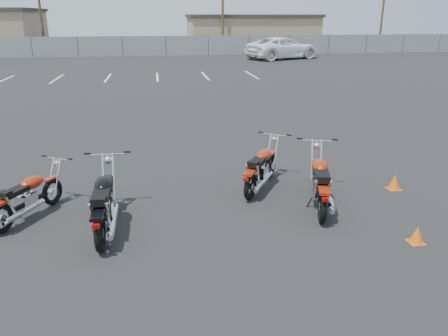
{
  "coord_description": "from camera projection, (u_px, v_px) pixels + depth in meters",
  "views": [
    {
      "loc": [
        -1.09,
        -7.77,
        3.62
      ],
      "look_at": [
        0.2,
        0.6,
        0.65
      ],
      "focal_mm": 35.0,
      "sensor_mm": 36.0,
      "label": 1
    }
  ],
  "objects": [
    {
      "name": "motorcycle_third_red",
      "position": [
        261.0,
        168.0,
        9.54
      ],
      "size": [
        1.43,
        1.95,
        1.02
      ],
      "color": "black",
      "rests_on": "ground"
    },
    {
      "name": "motorcycle_second_black",
      "position": [
        105.0,
        203.0,
        7.66
      ],
      "size": [
        0.88,
        2.28,
        1.12
      ],
      "color": "black",
      "rests_on": "ground"
    },
    {
      "name": "training_cone_far",
      "position": [
        417.0,
        235.0,
        7.31
      ],
      "size": [
        0.25,
        0.25,
        0.3
      ],
      "color": "orange",
      "rests_on": "ground"
    },
    {
      "name": "utility_pole_b",
      "position": [
        39.0,
        4.0,
        42.62
      ],
      "size": [
        1.8,
        0.24,
        9.0
      ],
      "color": "#473421",
      "rests_on": "ground"
    },
    {
      "name": "parking_line_stripes",
      "position": [
        133.0,
        77.0,
        26.9
      ],
      "size": [
        15.12,
        4.0,
        0.01
      ],
      "color": "silver",
      "rests_on": "ground"
    },
    {
      "name": "utility_pole_d",
      "position": [
        383.0,
        5.0,
        47.82
      ],
      "size": [
        1.8,
        0.24,
        9.0
      ],
      "color": "#473421",
      "rests_on": "ground"
    },
    {
      "name": "chainlink_fence",
      "position": [
        166.0,
        46.0,
        40.95
      ],
      "size": [
        80.06,
        0.06,
        1.8
      ],
      "color": "slate",
      "rests_on": "ground"
    },
    {
      "name": "ground",
      "position": [
        219.0,
        209.0,
        8.61
      ],
      "size": [
        120.0,
        120.0,
        0.0
      ],
      "primitive_type": "plane",
      "color": "black",
      "rests_on": "ground"
    },
    {
      "name": "utility_pole_c",
      "position": [
        223.0,
        4.0,
        44.29
      ],
      "size": [
        1.8,
        0.24,
        9.0
      ],
      "color": "#473421",
      "rests_on": "ground"
    },
    {
      "name": "training_cone_near",
      "position": [
        394.0,
        182.0,
        9.56
      ],
      "size": [
        0.28,
        0.28,
        0.33
      ],
      "color": "orange",
      "rests_on": "ground"
    },
    {
      "name": "motorcycle_rear_red",
      "position": [
        320.0,
        182.0,
        8.63
      ],
      "size": [
        1.08,
        2.25,
        1.11
      ],
      "color": "black",
      "rests_on": "ground"
    },
    {
      "name": "tan_building_east",
      "position": [
        250.0,
        31.0,
        50.46
      ],
      "size": [
        14.4,
        9.4,
        3.7
      ],
      "color": "tan",
      "rests_on": "ground"
    },
    {
      "name": "motorcycle_front_red",
      "position": [
        28.0,
        197.0,
        8.13
      ],
      "size": [
        1.23,
        1.83,
        0.93
      ],
      "color": "black",
      "rests_on": "ground"
    },
    {
      "name": "white_van",
      "position": [
        283.0,
        42.0,
        37.8
      ],
      "size": [
        5.77,
        8.18,
        2.89
      ],
      "primitive_type": "imported",
      "rotation": [
        0.0,
        0.0,
        1.97
      ],
      "color": "white",
      "rests_on": "ground"
    }
  ]
}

